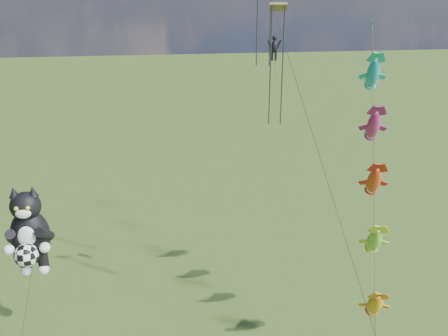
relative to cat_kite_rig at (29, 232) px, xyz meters
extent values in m
cylinder|color=black|center=(-0.55, -1.31, -4.89)|extent=(1.15, 2.48, 5.41)
ellipsoid|color=black|center=(0.00, 0.25, -0.38)|extent=(3.07, 2.82, 3.63)
ellipsoid|color=black|center=(0.00, 0.14, 1.77)|extent=(2.44, 2.34, 1.84)
cone|color=black|center=(-0.57, 0.14, 2.74)|extent=(0.82, 0.82, 0.68)
cone|color=black|center=(0.57, 0.14, 2.74)|extent=(0.82, 0.82, 0.68)
ellipsoid|color=white|center=(0.00, -0.60, 1.60)|extent=(1.06, 0.79, 0.66)
ellipsoid|color=white|center=(0.00, -0.60, -0.04)|extent=(1.21, 0.82, 1.50)
sphere|color=gold|center=(-0.34, -0.68, 1.98)|extent=(0.27, 0.27, 0.27)
sphere|color=gold|center=(0.34, -0.68, 1.98)|extent=(0.27, 0.27, 0.27)
sphere|color=white|center=(-1.08, -0.94, -0.66)|extent=(0.68, 0.68, 0.68)
sphere|color=white|center=(1.08, -0.94, -0.66)|extent=(0.68, 0.68, 0.68)
sphere|color=white|center=(-0.57, 0.08, -2.82)|extent=(0.73, 0.73, 0.73)
sphere|color=white|center=(0.57, 0.08, -2.82)|extent=(0.73, 0.73, 0.73)
sphere|color=white|center=(0.00, -1.28, -0.95)|extent=(1.50, 1.50, 1.50)
cylinder|color=black|center=(20.88, -4.47, 2.51)|extent=(4.35, 15.24, 20.22)
ellipsoid|color=yellow|center=(19.93, -7.82, -1.93)|extent=(1.36, 2.26, 2.40)
ellipsoid|color=green|center=(20.53, -5.69, 0.89)|extent=(1.36, 2.26, 2.40)
ellipsoid|color=orange|center=(21.13, -3.56, 3.72)|extent=(1.36, 2.26, 2.40)
ellipsoid|color=#D83379|center=(21.74, -1.43, 6.55)|extent=(1.36, 2.26, 2.40)
ellipsoid|color=#1981BF|center=(22.34, 0.70, 9.38)|extent=(1.36, 2.26, 2.40)
cylinder|color=black|center=(17.82, -5.62, 3.70)|extent=(4.69, 16.45, 22.60)
cube|color=#158E2B|center=(15.63, -0.57, 13.60)|extent=(1.08, 0.61, 0.50)
cylinder|color=black|center=(15.27, -0.57, 10.08)|extent=(0.08, 0.08, 7.03)
cylinder|color=black|center=(15.99, -0.57, 10.08)|extent=(0.08, 0.08, 7.03)
cylinder|color=black|center=(15.07, 2.59, 13.66)|extent=(0.08, 0.08, 8.20)
cylinder|color=black|center=(15.91, 2.59, 13.66)|extent=(0.08, 0.08, 8.20)
camera|label=1|loc=(8.25, -29.76, 14.86)|focal=40.00mm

